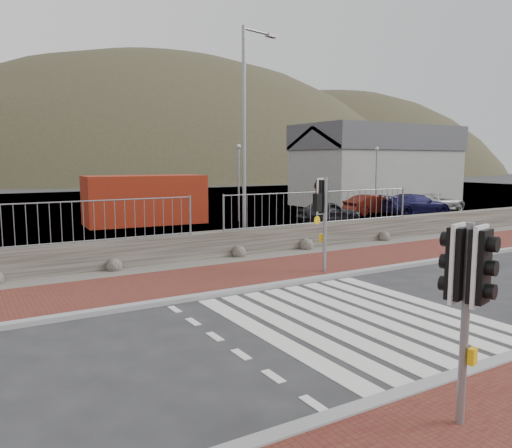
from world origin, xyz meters
TOP-DOWN VIEW (x-y plane):
  - ground at (0.00, 0.00)m, footprint 220.00×220.00m
  - sidewalk_far at (0.00, 4.50)m, footprint 40.00×3.00m
  - kerb_near at (0.00, -3.00)m, footprint 40.00×0.25m
  - kerb_far at (0.00, 3.00)m, footprint 40.00×0.25m
  - zebra_crossing at (-0.00, 0.00)m, footprint 4.62×5.60m
  - gravel_strip at (0.00, 6.50)m, footprint 40.00×1.50m
  - stone_wall at (0.00, 7.30)m, footprint 40.00×0.60m
  - railing at (0.00, 7.15)m, footprint 18.07×0.07m
  - quay at (0.00, 27.90)m, footprint 120.00×40.00m
  - water at (0.00, 62.90)m, footprint 220.00×50.00m
  - harbor_building at (20.00, 19.90)m, footprint 12.20×6.20m
  - hills_backdrop at (6.74, 87.90)m, footprint 254.00×90.00m
  - traffic_signal_near at (-1.85, -3.91)m, footprint 0.41×0.31m
  - traffic_signal_far at (1.97, 3.55)m, footprint 0.68×0.32m
  - streetlight at (2.06, 8.13)m, footprint 1.66×0.55m
  - shipping_container at (1.31, 17.41)m, footprint 6.13×2.83m
  - car_a at (9.69, 12.83)m, footprint 3.56×1.90m
  - car_b at (14.56, 14.61)m, footprint 3.76×1.59m
  - car_c at (16.65, 13.20)m, footprint 4.68×2.62m
  - car_d at (19.58, 14.02)m, footprint 4.22×2.10m

SIDE VIEW (x-z plane):
  - hills_backdrop at x=6.74m, z-range -73.05..26.95m
  - ground at x=0.00m, z-range 0.00..0.00m
  - quay at x=0.00m, z-range -0.25..0.25m
  - water at x=0.00m, z-range -0.03..0.03m
  - zebra_crossing at x=0.00m, z-range 0.00..0.01m
  - gravel_strip at x=0.00m, z-range 0.00..0.06m
  - sidewalk_far at x=0.00m, z-range 0.00..0.08m
  - kerb_near at x=0.00m, z-range -0.01..0.11m
  - kerb_far at x=0.00m, z-range -0.01..0.11m
  - stone_wall at x=0.00m, z-range 0.00..0.90m
  - car_d at x=19.58m, z-range 0.00..1.15m
  - car_a at x=9.69m, z-range 0.00..1.15m
  - car_b at x=14.56m, z-range 0.00..1.21m
  - car_c at x=16.65m, z-range 0.00..1.28m
  - shipping_container at x=1.31m, z-range 0.00..2.50m
  - railing at x=0.00m, z-range 1.21..2.43m
  - traffic_signal_near at x=-1.85m, z-range 0.56..3.10m
  - traffic_signal_far at x=1.97m, z-range 0.62..3.41m
  - harbor_building at x=20.00m, z-range 0.03..5.83m
  - streetlight at x=2.06m, z-range 0.50..8.40m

